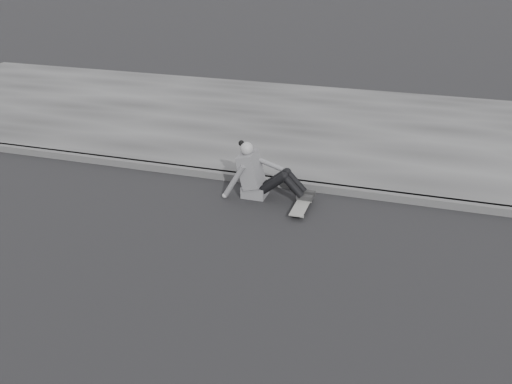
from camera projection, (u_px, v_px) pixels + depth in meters
The scene contains 5 objects.
ground at pixel (369, 294), 6.44m from camera, with size 80.00×80.00×0.00m, color black.
curb at pixel (391, 196), 8.65m from camera, with size 24.00×0.16×0.12m, color #434343.
sidewalk at pixel (405, 134), 11.27m from camera, with size 24.00×6.00×0.12m, color #3A3A3A.
skateboard at pixel (302, 205), 8.35m from camera, with size 0.20×0.78×0.09m.
seated_woman at pixel (259, 175), 8.64m from camera, with size 1.38×0.46×0.88m.
Camera 1 is at (0.40, -5.50, 3.74)m, focal length 40.00 mm.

